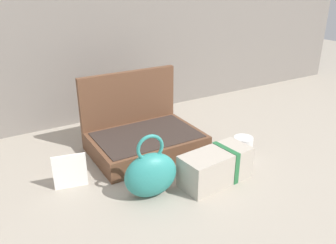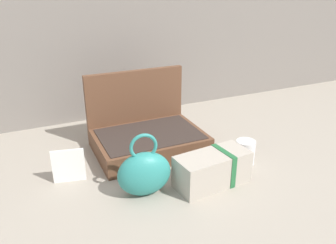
# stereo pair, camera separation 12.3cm
# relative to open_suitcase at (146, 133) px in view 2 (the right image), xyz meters

# --- Properties ---
(ground_plane) EXTENTS (6.00, 6.00, 0.00)m
(ground_plane) POSITION_rel_open_suitcase_xyz_m (0.05, -0.14, -0.07)
(ground_plane) COLOR #9E9384
(open_suitcase) EXTENTS (0.43, 0.32, 0.30)m
(open_suitcase) POSITION_rel_open_suitcase_xyz_m (0.00, 0.00, 0.00)
(open_suitcase) COLOR brown
(open_suitcase) RESTS_ON ground_plane
(teal_pouch_handbag) EXTENTS (0.18, 0.11, 0.22)m
(teal_pouch_handbag) POSITION_rel_open_suitcase_xyz_m (-0.12, -0.31, 0.01)
(teal_pouch_handbag) COLOR teal
(teal_pouch_handbag) RESTS_ON ground_plane
(cream_toiletry_bag) EXTENTS (0.27, 0.14, 0.12)m
(cream_toiletry_bag) POSITION_rel_open_suitcase_xyz_m (0.11, -0.34, -0.01)
(cream_toiletry_bag) COLOR #B2A899
(cream_toiletry_bag) RESTS_ON ground_plane
(coffee_mug) EXTENTS (0.11, 0.07, 0.09)m
(coffee_mug) POSITION_rel_open_suitcase_xyz_m (0.29, -0.28, -0.02)
(coffee_mug) COLOR silver
(coffee_mug) RESTS_ON ground_plane
(info_card_left) EXTENTS (0.11, 0.03, 0.12)m
(info_card_left) POSITION_rel_open_suitcase_xyz_m (-0.34, -0.13, -0.00)
(info_card_left) COLOR white
(info_card_left) RESTS_ON ground_plane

